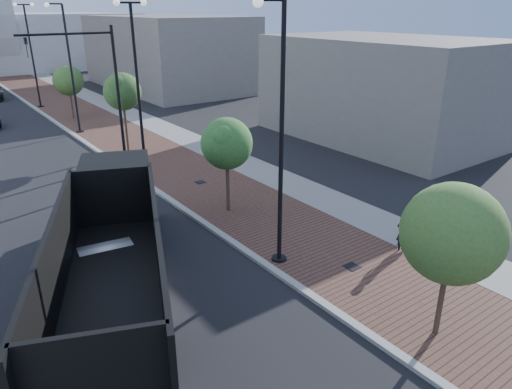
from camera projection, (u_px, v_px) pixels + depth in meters
sidewalk at (92, 114)px, 41.61m from camera, size 7.00×140.00×0.12m
concrete_strip at (122, 110)px, 43.09m from camera, size 2.40×140.00×0.13m
curb at (51, 119)px, 39.68m from camera, size 0.30×140.00×0.14m
dump_truck at (116, 235)px, 16.23m from camera, size 7.70×13.72×3.71m
white_sedan at (111, 274)px, 15.27m from camera, size 2.42×5.18×1.64m
pedestrian at (404, 231)px, 18.02m from camera, size 0.74×0.59×1.78m
streetlight_1 at (279, 152)px, 15.92m from camera, size 1.44×0.56×9.21m
streetlight_2 at (138, 90)px, 24.78m from camera, size 1.72×0.56×9.28m
streetlight_3 at (70, 75)px, 33.87m from camera, size 1.44×0.56×9.21m
streetlight_4 at (32, 55)px, 42.73m from camera, size 1.72×0.56×9.28m
traffic_mast at (101, 82)px, 26.47m from camera, size 5.09×0.20×8.00m
tree_0 at (453, 233)px, 12.47m from camera, size 2.76×2.76×4.71m
tree_1 at (227, 144)px, 20.70m from camera, size 2.36×2.31×4.47m
tree_2 at (123, 92)px, 29.43m from camera, size 2.40×2.36×5.16m
tree_3 at (69, 81)px, 38.67m from camera, size 2.49×2.45×4.49m
commercial_block_ne at (167, 52)px, 54.49m from camera, size 12.00×22.00×8.00m
commercial_block_e at (382, 89)px, 33.34m from camera, size 10.00×16.00×7.00m
utility_cover_1 at (352, 267)px, 17.05m from camera, size 0.50×0.50×0.02m
utility_cover_2 at (200, 182)px, 25.27m from camera, size 0.50×0.50×0.02m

